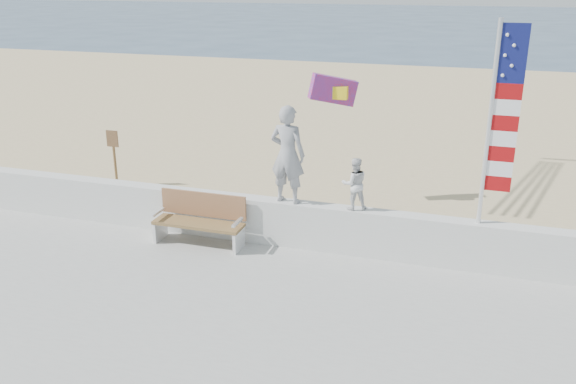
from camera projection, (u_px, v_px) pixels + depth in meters
name	position (u px, v px, depth m)	size (l,w,h in m)	color
ground	(245.00, 299.00, 10.38)	(220.00, 220.00, 0.00)	#314963
sand	(354.00, 156.00, 18.44)	(90.00, 40.00, 0.08)	#CAB486
seawall	(281.00, 222.00, 11.96)	(30.00, 0.35, 0.90)	silver
adult	(288.00, 155.00, 11.46)	(0.69, 0.45, 1.89)	gray
child	(354.00, 184.00, 11.24)	(0.48, 0.38, 0.99)	silver
bench	(200.00, 219.00, 11.98)	(1.80, 0.57, 1.00)	olive
flag	(498.00, 117.00, 10.09)	(0.50, 0.08, 3.50)	silver
parafoil_kite	(334.00, 90.00, 13.78)	(1.12, 0.78, 0.77)	red
sign	(114.00, 153.00, 15.45)	(0.32, 0.07, 1.46)	olive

